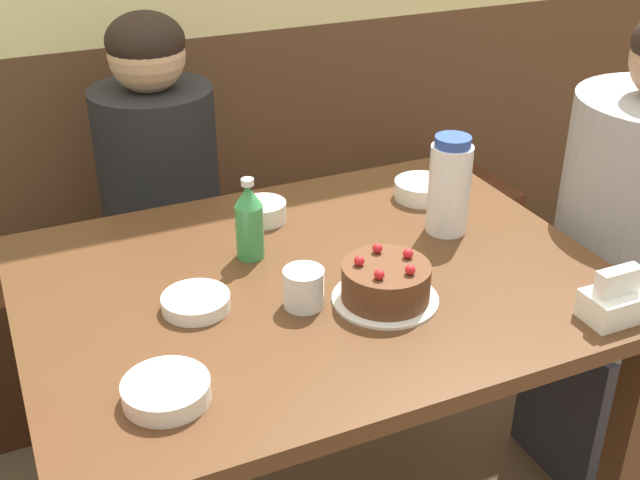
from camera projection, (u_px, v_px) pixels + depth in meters
bench_seat at (209, 297)px, 2.54m from camera, size 2.11×0.38×0.47m
dining_table at (314, 319)px, 1.67m from camera, size 1.16×0.88×0.77m
birthday_cake at (386, 283)px, 1.53m from camera, size 0.21×0.21×0.10m
water_pitcher at (449, 186)px, 1.75m from camera, size 0.09×0.09×0.22m
soju_bottle at (249, 221)px, 1.65m from camera, size 0.06×0.06×0.18m
napkin_holder at (614, 301)px, 1.47m from camera, size 0.11×0.08×0.11m
bowl_soup_white at (263, 211)px, 1.83m from camera, size 0.11×0.11×0.04m
bowl_rice_small at (166, 391)px, 1.28m from camera, size 0.14×0.14×0.03m
bowl_side_dish at (421, 189)px, 1.94m from camera, size 0.13×0.13×0.04m
bowl_sauce_shallow at (196, 302)px, 1.51m from camera, size 0.13×0.13×0.03m
glass_water_tall at (304, 288)px, 1.51m from camera, size 0.08×0.08×0.08m
person_pale_blue_shirt at (165, 234)px, 2.23m from camera, size 0.32×0.34×1.17m
person_dark_striped at (633, 261)px, 1.97m from camera, size 0.40×0.40×1.24m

